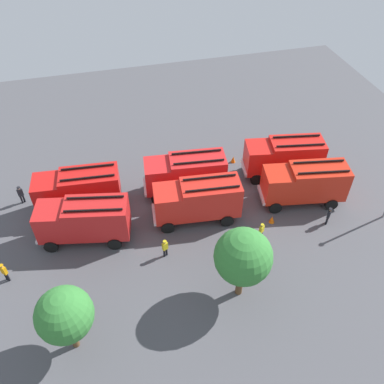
# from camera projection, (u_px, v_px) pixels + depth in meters

# --- Properties ---
(ground_plane) EXTENTS (55.51, 55.51, 0.00)m
(ground_plane) POSITION_uv_depth(u_px,v_px,m) (192.00, 204.00, 35.61)
(ground_plane) COLOR #4C4C51
(fire_truck_0) EXTENTS (7.51, 3.73, 3.88)m
(fire_truck_0) POSITION_uv_depth(u_px,v_px,m) (284.00, 156.00, 37.11)
(fire_truck_0) COLOR red
(fire_truck_0) RESTS_ON ground
(fire_truck_1) EXTENTS (7.42, 3.38, 3.88)m
(fire_truck_1) POSITION_uv_depth(u_px,v_px,m) (186.00, 173.00, 35.35)
(fire_truck_1) COLOR red
(fire_truck_1) RESTS_ON ground
(fire_truck_2) EXTENTS (7.38, 3.24, 3.88)m
(fire_truck_2) POSITION_uv_depth(u_px,v_px,m) (78.00, 189.00, 33.83)
(fire_truck_2) COLOR red
(fire_truck_2) RESTS_ON ground
(fire_truck_3) EXTENTS (7.51, 3.72, 3.88)m
(fire_truck_3) POSITION_uv_depth(u_px,v_px,m) (305.00, 183.00, 34.42)
(fire_truck_3) COLOR red
(fire_truck_3) RESTS_ON ground
(fire_truck_4) EXTENTS (7.40, 3.32, 3.88)m
(fire_truck_4) POSITION_uv_depth(u_px,v_px,m) (198.00, 200.00, 32.89)
(fire_truck_4) COLOR red
(fire_truck_4) RESTS_ON ground
(fire_truck_5) EXTENTS (7.54, 3.87, 3.88)m
(fire_truck_5) POSITION_uv_depth(u_px,v_px,m) (84.00, 220.00, 31.25)
(fire_truck_5) COLOR red
(fire_truck_5) RESTS_ON ground
(firefighter_0) EXTENTS (0.48, 0.39, 1.70)m
(firefighter_0) POSITION_uv_depth(u_px,v_px,m) (165.00, 248.00, 30.75)
(firefighter_0) COLOR black
(firefighter_0) RESTS_ON ground
(firefighter_1) EXTENTS (0.48, 0.45, 1.77)m
(firefighter_1) POSITION_uv_depth(u_px,v_px,m) (4.00, 272.00, 29.06)
(firefighter_1) COLOR black
(firefighter_1) RESTS_ON ground
(firefighter_2) EXTENTS (0.48, 0.42, 1.78)m
(firefighter_2) POSITION_uv_depth(u_px,v_px,m) (21.00, 194.00, 35.05)
(firefighter_2) COLOR black
(firefighter_2) RESTS_ON ground
(firefighter_3) EXTENTS (0.48, 0.43, 1.60)m
(firefighter_3) POSITION_uv_depth(u_px,v_px,m) (261.00, 231.00, 32.11)
(firefighter_3) COLOR black
(firefighter_3) RESTS_ON ground
(firefighter_4) EXTENTS (0.46, 0.47, 1.75)m
(firefighter_4) POSITION_uv_depth(u_px,v_px,m) (329.00, 215.00, 33.21)
(firefighter_4) COLOR black
(firefighter_4) RESTS_ON ground
(tree_0) EXTENTS (3.89, 3.89, 6.03)m
(tree_0) POSITION_uv_depth(u_px,v_px,m) (243.00, 257.00, 26.22)
(tree_0) COLOR brown
(tree_0) RESTS_ON ground
(tree_1) EXTENTS (3.47, 3.47, 5.38)m
(tree_1) POSITION_uv_depth(u_px,v_px,m) (65.00, 315.00, 23.63)
(tree_1) COLOR brown
(tree_1) RESTS_ON ground
(traffic_cone_0) EXTENTS (0.46, 0.46, 0.66)m
(traffic_cone_0) POSITION_uv_depth(u_px,v_px,m) (233.00, 159.00, 39.69)
(traffic_cone_0) COLOR #F2600C
(traffic_cone_0) RESTS_ON ground
(traffic_cone_1) EXTENTS (0.46, 0.46, 0.66)m
(traffic_cone_1) POSITION_uv_depth(u_px,v_px,m) (272.00, 219.00, 33.76)
(traffic_cone_1) COLOR #F2600C
(traffic_cone_1) RESTS_ON ground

